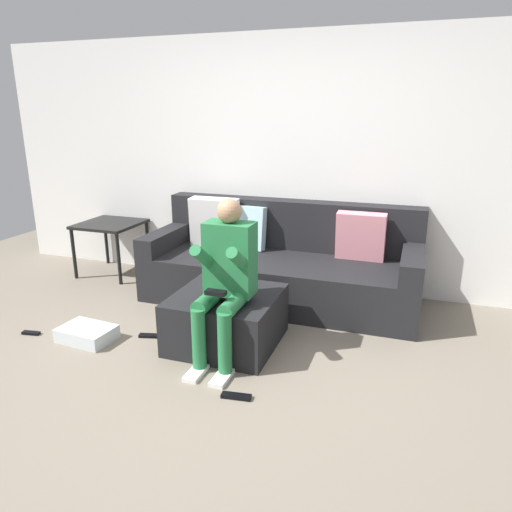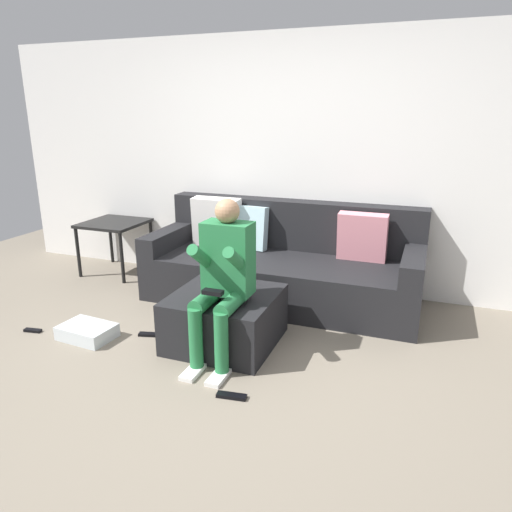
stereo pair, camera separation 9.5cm
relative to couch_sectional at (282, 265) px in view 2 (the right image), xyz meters
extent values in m
plane|color=slate|center=(-0.05, -1.66, -0.32)|extent=(8.28, 8.28, 0.00)
cube|color=white|center=(-0.05, 0.45, 0.88)|extent=(6.37, 0.10, 2.40)
cube|color=black|center=(0.01, -0.08, -0.12)|extent=(2.48, 0.95, 0.41)
cube|color=black|center=(0.01, 0.29, 0.32)|extent=(2.48, 0.21, 0.47)
cube|color=black|center=(-1.14, -0.08, 0.18)|extent=(0.18, 0.95, 0.18)
cube|color=black|center=(1.16, -0.08, 0.18)|extent=(0.18, 0.95, 0.18)
cube|color=white|center=(-0.71, 0.10, 0.33)|extent=(0.48, 0.18, 0.49)
cube|color=silver|center=(-0.41, 0.12, 0.30)|extent=(0.43, 0.19, 0.42)
cube|color=pink|center=(0.70, 0.11, 0.30)|extent=(0.43, 0.17, 0.44)
cube|color=black|center=(-0.13, -1.03, -0.13)|extent=(0.76, 0.76, 0.40)
cube|color=#26723F|center=(-0.05, -1.13, 0.39)|extent=(0.34, 0.20, 0.52)
sphere|color=tan|center=(-0.05, -1.13, 0.72)|extent=(0.17, 0.17, 0.17)
cylinder|color=#26723F|center=(-0.15, -1.30, 0.13)|extent=(0.11, 0.34, 0.11)
cylinder|color=#26723F|center=(-0.15, -1.47, -0.08)|extent=(0.09, 0.09, 0.42)
cube|color=white|center=(-0.15, -1.53, -0.31)|extent=(0.10, 0.22, 0.03)
cylinder|color=#26723F|center=(-0.17, -1.26, 0.41)|extent=(0.08, 0.36, 0.29)
cylinder|color=#26723F|center=(0.04, -1.30, 0.13)|extent=(0.11, 0.34, 0.11)
cylinder|color=#26723F|center=(0.04, -1.47, -0.08)|extent=(0.09, 0.09, 0.42)
cube|color=white|center=(0.04, -1.53, -0.31)|extent=(0.10, 0.22, 0.03)
cylinder|color=#26723F|center=(0.07, -1.25, 0.42)|extent=(0.08, 0.34, 0.27)
cube|color=black|center=(-0.05, -1.38, 0.23)|extent=(0.14, 0.06, 0.03)
cube|color=silver|center=(-1.17, -1.35, -0.27)|extent=(0.43, 0.32, 0.11)
cube|color=black|center=(-1.92, 0.08, 0.22)|extent=(0.61, 0.61, 0.03)
cylinder|color=black|center=(-2.20, -0.20, -0.06)|extent=(0.04, 0.04, 0.53)
cylinder|color=black|center=(-1.65, -0.20, -0.06)|extent=(0.04, 0.04, 0.53)
cylinder|color=black|center=(-2.20, 0.35, -0.06)|extent=(0.04, 0.04, 0.53)
cylinder|color=black|center=(-1.65, 0.35, -0.06)|extent=(0.04, 0.04, 0.53)
cube|color=black|center=(0.21, -1.69, -0.31)|extent=(0.19, 0.08, 0.02)
cube|color=black|center=(-0.74, -1.15, -0.31)|extent=(0.17, 0.09, 0.02)
cube|color=black|center=(-1.65, -1.41, -0.31)|extent=(0.15, 0.07, 0.02)
camera|label=1|loc=(1.15, -4.06, 1.38)|focal=33.24mm
camera|label=2|loc=(1.24, -4.02, 1.38)|focal=33.24mm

